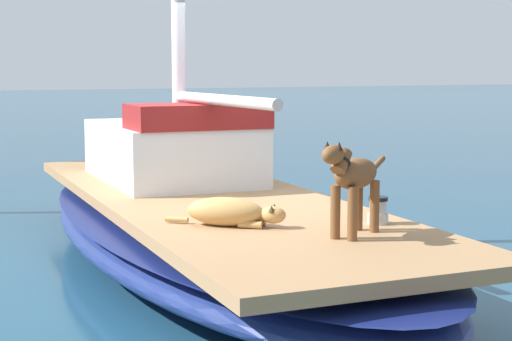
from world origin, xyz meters
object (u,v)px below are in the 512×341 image
object	(u,v)px
dog_tan	(230,212)
deck_winch	(378,211)
sailboat_main	(210,229)
dog_brown	(353,178)

from	to	relation	value
dog_tan	deck_winch	bearing A→B (deg)	-21.35
dog_tan	deck_winch	world-z (taller)	dog_tan
sailboat_main	dog_brown	world-z (taller)	dog_brown
dog_tan	dog_brown	world-z (taller)	dog_brown
sailboat_main	deck_winch	size ratio (longest dim) A/B	35.01
sailboat_main	dog_brown	xyz separation A→B (m)	(0.19, -2.17, 0.75)
sailboat_main	deck_winch	xyz separation A→B (m)	(0.63, -1.85, 0.42)
dog_brown	deck_winch	xyz separation A→B (m)	(0.43, 0.32, -0.32)
dog_brown	deck_winch	distance (m)	0.63
sailboat_main	dog_tan	distance (m)	1.57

